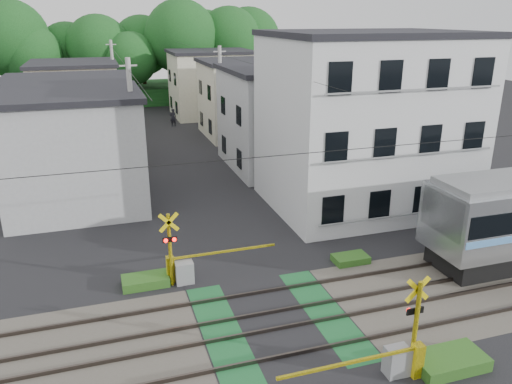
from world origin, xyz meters
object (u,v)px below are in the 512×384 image
object	(u,v)px
crossing_signal_far	(182,266)
pedestrian	(173,118)
apartment_block	(366,122)
crossing_signal_near	(401,354)

from	to	relation	value
crossing_signal_far	pedestrian	size ratio (longest dim) A/B	2.80
apartment_block	pedestrian	world-z (taller)	apartment_block
apartment_block	pedestrian	xyz separation A→B (m)	(-6.83, 23.97, -3.81)
crossing_signal_far	apartment_block	world-z (taller)	apartment_block
apartment_block	crossing_signal_near	bearing A→B (deg)	-114.22
crossing_signal_far	apartment_block	xyz separation A→B (m)	(11.09, 5.84, 3.94)
crossing_signal_far	apartment_block	size ratio (longest dim) A/B	0.46
crossing_signal_near	apartment_block	size ratio (longest dim) A/B	0.46
crossing_signal_near	pedestrian	size ratio (longest dim) A/B	2.80
crossing_signal_far	pedestrian	bearing A→B (deg)	81.88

